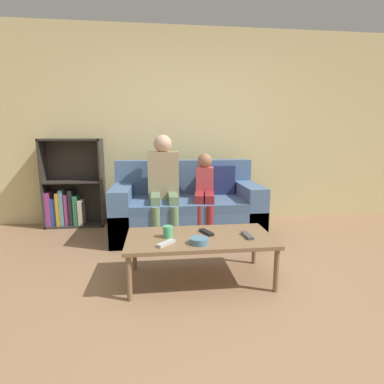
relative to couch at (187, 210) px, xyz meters
The scene contains 12 objects.
ground_plane 1.65m from the couch, 86.36° to the right, with size 22.00×22.00×0.00m, color #997251.
wall_back 1.22m from the couch, 81.57° to the left, with size 12.00×0.06×2.60m.
couch is the anchor object (origin of this frame).
bookshelf 1.59m from the couch, 159.91° to the left, with size 0.75×0.28×1.15m.
coffee_table 1.20m from the couch, 90.63° to the right, with size 1.19×0.61×0.38m.
person_adult 0.49m from the couch, 163.72° to the right, with size 0.36×0.61×1.20m.
person_child 0.35m from the couch, 34.89° to the right, with size 0.30×0.63×0.98m.
cup_near 1.23m from the couch, 102.89° to the right, with size 0.08×0.08×0.09m.
tv_remote_0 1.14m from the couch, 87.38° to the right, with size 0.11×0.18×0.02m.
tv_remote_1 1.39m from the couch, 102.22° to the right, with size 0.15×0.16×0.02m.
tv_remote_2 1.31m from the couch, 73.65° to the right, with size 0.06×0.17×0.02m.
snack_bowl 1.37m from the couch, 91.78° to the right, with size 0.14×0.14×0.05m.
Camera 1 is at (-0.45, -1.89, 1.19)m, focal length 28.00 mm.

